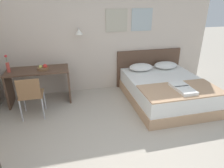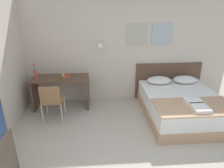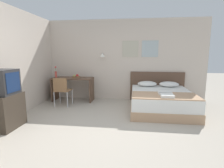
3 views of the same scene
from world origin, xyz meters
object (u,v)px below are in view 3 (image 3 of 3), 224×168
(bed, at_px, (161,101))
(pillow_right, at_px, (169,84))
(pillow_left, at_px, (147,84))
(desk, at_px, (73,84))
(flower_vase, at_px, (56,73))
(folded_towel_near_foot, at_px, (165,93))
(television, at_px, (3,82))
(headboard, at_px, (157,86))
(desk_chair, at_px, (62,89))
(fruit_bowl, at_px, (76,77))
(folded_towel_mid_bed, at_px, (167,95))
(tv_stand, at_px, (6,111))
(throw_blanket, at_px, (165,96))

(bed, height_order, pillow_right, pillow_right)
(pillow_left, height_order, desk, desk)
(flower_vase, bearing_deg, folded_towel_near_foot, -17.66)
(desk, height_order, television, television)
(bed, relative_size, headboard, 1.13)
(desk_chair, distance_m, fruit_bowl, 0.74)
(pillow_left, distance_m, folded_towel_near_foot, 1.21)
(pillow_right, bearing_deg, folded_towel_mid_bed, -102.45)
(headboard, bearing_deg, desk_chair, -160.22)
(pillow_left, xyz_separation_m, folded_towel_near_foot, (0.36, -1.15, -0.03))
(fruit_bowl, distance_m, tv_stand, 2.43)
(throw_blanket, bearing_deg, bed, 90.00)
(pillow_left, relative_size, television, 1.16)
(pillow_left, relative_size, pillow_right, 1.00)
(pillow_left, xyz_separation_m, television, (-3.03, -2.35, 0.36))
(headboard, xyz_separation_m, television, (-3.37, -2.65, 0.50))
(folded_towel_mid_bed, xyz_separation_m, fruit_bowl, (-2.64, 1.33, 0.23))
(folded_towel_mid_bed, bearing_deg, tv_stand, -164.70)
(bed, xyz_separation_m, folded_towel_near_foot, (0.02, -0.43, 0.32))
(headboard, distance_m, folded_towel_near_foot, 1.45)
(flower_vase, bearing_deg, pillow_right, 1.47)
(fruit_bowl, xyz_separation_m, television, (-0.75, -2.26, 0.16))
(fruit_bowl, bearing_deg, television, -108.40)
(headboard, xyz_separation_m, folded_towel_near_foot, (0.02, -1.45, 0.11))
(desk, bearing_deg, desk_chair, -98.32)
(pillow_left, xyz_separation_m, throw_blanket, (0.33, -1.29, -0.07))
(headboard, xyz_separation_m, desk_chair, (-2.84, -1.02, 0.04))
(bed, relative_size, pillow_left, 3.33)
(bed, bearing_deg, headboard, 90.00)
(desk, bearing_deg, pillow_left, 1.47)
(desk_chair, height_order, television, television)
(pillow_left, distance_m, flower_vase, 2.98)
(tv_stand, bearing_deg, headboard, 38.16)
(bed, bearing_deg, fruit_bowl, 166.55)
(headboard, distance_m, pillow_right, 0.47)
(folded_towel_mid_bed, distance_m, desk, 3.09)
(bed, distance_m, folded_towel_mid_bed, 0.78)
(bed, relative_size, flower_vase, 5.31)
(desk_chair, bearing_deg, headboard, 19.78)
(pillow_left, height_order, folded_towel_near_foot, pillow_left)
(pillow_left, height_order, pillow_right, same)
(pillow_right, bearing_deg, desk_chair, -167.10)
(bed, bearing_deg, pillow_left, 114.98)
(headboard, relative_size, pillow_right, 2.94)
(folded_towel_mid_bed, xyz_separation_m, desk_chair, (-2.86, 0.70, -0.07))
(folded_towel_mid_bed, distance_m, flower_vase, 3.59)
(fruit_bowl, bearing_deg, headboard, 8.43)
(tv_stand, bearing_deg, desk, 74.75)
(folded_towel_mid_bed, height_order, desk_chair, desk_chair)
(desk_chair, bearing_deg, bed, 0.19)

